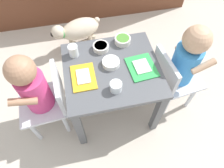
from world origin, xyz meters
TOP-DOWN VIEW (x-y plane):
  - ground_plane at (0.00, 0.00)m, footprint 7.00×7.00m
  - dining_table at (0.00, 0.00)m, footprint 0.56×0.51m
  - seated_child_left at (-0.44, -0.03)m, footprint 0.30×0.30m
  - seated_child_right at (0.44, -0.03)m, footprint 0.31×0.31m
  - dog at (-0.16, 0.67)m, footprint 0.44×0.27m
  - food_tray_left at (-0.17, -0.03)m, footprint 0.13×0.19m
  - food_tray_right at (0.17, -0.03)m, footprint 0.17×0.19m
  - water_cup_left at (-0.01, -0.14)m, footprint 0.07×0.07m
  - water_cup_right at (-0.20, 0.15)m, footprint 0.06×0.06m
  - veggie_bowl_near at (0.11, 0.19)m, footprint 0.10×0.10m
  - cereal_bowl_right_side at (-0.04, 0.16)m, footprint 0.10×0.10m
  - veggie_bowl_far at (-0.00, 0.03)m, footprint 0.10×0.10m

SIDE VIEW (x-z plane):
  - ground_plane at x=0.00m, z-range 0.00..0.00m
  - dog at x=-0.16m, z-range 0.05..0.35m
  - dining_table at x=0.00m, z-range 0.15..0.61m
  - seated_child_left at x=-0.44m, z-range 0.09..0.79m
  - seated_child_right at x=0.44m, z-range 0.09..0.80m
  - food_tray_left at x=-0.17m, z-range 0.46..0.48m
  - food_tray_right at x=0.17m, z-range 0.46..0.48m
  - veggie_bowl_far at x=0.00m, z-range 0.47..0.50m
  - cereal_bowl_right_side at x=-0.04m, z-range 0.47..0.50m
  - veggie_bowl_near at x=0.11m, z-range 0.47..0.51m
  - water_cup_left at x=-0.01m, z-range 0.46..0.52m
  - water_cup_right at x=-0.20m, z-range 0.46..0.54m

